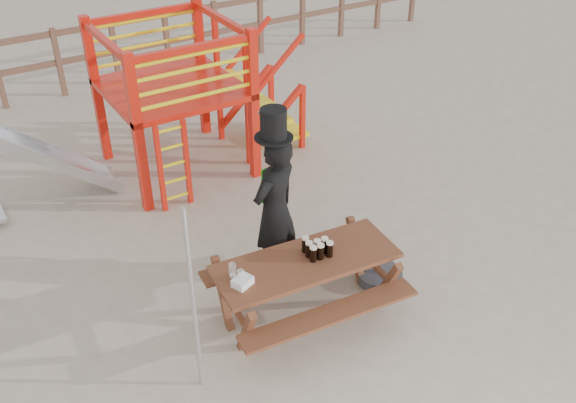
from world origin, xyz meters
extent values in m
plane|color=#B4A48C|center=(0.00, 0.00, 0.00)|extent=(60.00, 60.00, 0.00)
cube|color=brown|center=(0.00, 7.00, 1.10)|extent=(15.00, 0.06, 0.10)
cube|color=brown|center=(0.00, 7.00, 0.60)|extent=(15.00, 0.06, 0.10)
cube|color=brown|center=(-0.50, 7.00, 0.60)|extent=(0.09, 0.09, 1.20)
cube|color=brown|center=(0.50, 7.00, 0.60)|extent=(0.09, 0.09, 1.20)
cube|color=brown|center=(1.50, 7.00, 0.60)|extent=(0.09, 0.09, 1.20)
cube|color=brown|center=(2.50, 7.00, 0.60)|extent=(0.09, 0.09, 1.20)
cube|color=brown|center=(3.50, 7.00, 0.60)|extent=(0.09, 0.09, 1.20)
cube|color=brown|center=(4.50, 7.00, 0.60)|extent=(0.09, 0.09, 1.20)
cube|color=brown|center=(5.50, 7.00, 0.60)|extent=(0.09, 0.09, 1.20)
cube|color=brown|center=(6.50, 7.00, 0.60)|extent=(0.09, 0.09, 1.20)
cube|color=red|center=(-0.60, 2.80, 1.05)|extent=(0.12, 0.12, 2.10)
cube|color=red|center=(1.00, 2.80, 1.05)|extent=(0.12, 0.12, 2.10)
cube|color=red|center=(-0.60, 4.40, 1.05)|extent=(0.12, 0.12, 2.10)
cube|color=red|center=(1.00, 4.40, 1.05)|extent=(0.12, 0.12, 2.10)
cube|color=red|center=(0.20, 3.60, 1.20)|extent=(1.72, 1.72, 0.08)
cube|color=red|center=(0.20, 2.80, 2.00)|extent=(1.60, 0.08, 0.08)
cube|color=red|center=(0.20, 4.40, 2.00)|extent=(1.60, 0.08, 0.08)
cube|color=red|center=(-0.60, 3.60, 2.00)|extent=(0.08, 1.60, 0.08)
cube|color=red|center=(1.00, 3.60, 2.00)|extent=(0.08, 1.60, 0.08)
cylinder|color=yellow|center=(0.20, 2.80, 1.38)|extent=(1.50, 0.05, 0.05)
cylinder|color=yellow|center=(0.20, 4.40, 1.38)|extent=(1.50, 0.05, 0.05)
cylinder|color=yellow|center=(0.20, 2.80, 1.56)|extent=(1.50, 0.05, 0.05)
cylinder|color=yellow|center=(0.20, 4.40, 1.56)|extent=(1.50, 0.05, 0.05)
cylinder|color=yellow|center=(0.20, 2.80, 1.74)|extent=(1.50, 0.05, 0.05)
cylinder|color=yellow|center=(0.20, 4.40, 1.74)|extent=(1.50, 0.05, 0.05)
cylinder|color=yellow|center=(0.20, 2.80, 1.92)|extent=(1.50, 0.05, 0.05)
cylinder|color=yellow|center=(0.20, 4.40, 1.92)|extent=(1.50, 0.05, 0.05)
cube|color=red|center=(-0.43, 2.65, 0.60)|extent=(0.06, 0.06, 1.20)
cube|color=red|center=(-0.07, 2.65, 0.60)|extent=(0.06, 0.06, 1.20)
cylinder|color=yellow|center=(-0.25, 2.65, 0.15)|extent=(0.36, 0.04, 0.04)
cylinder|color=yellow|center=(-0.25, 2.65, 0.39)|extent=(0.36, 0.04, 0.04)
cylinder|color=yellow|center=(-0.25, 2.65, 0.63)|extent=(0.36, 0.04, 0.04)
cylinder|color=yellow|center=(-0.25, 2.65, 0.87)|extent=(0.36, 0.04, 0.04)
cylinder|color=yellow|center=(-0.25, 2.65, 1.11)|extent=(0.36, 0.04, 0.04)
cube|color=yellow|center=(1.15, 3.60, 1.08)|extent=(0.30, 0.90, 0.06)
cube|color=yellow|center=(1.43, 3.60, 0.78)|extent=(0.30, 0.90, 0.06)
cube|color=yellow|center=(1.71, 3.60, 0.48)|extent=(0.30, 0.90, 0.06)
cube|color=yellow|center=(1.99, 3.60, 0.18)|extent=(0.30, 0.90, 0.06)
cube|color=red|center=(1.55, 3.15, 0.60)|extent=(0.95, 0.08, 0.86)
cube|color=red|center=(1.55, 4.05, 0.60)|extent=(0.95, 0.08, 0.86)
cube|color=silver|center=(-1.50, 3.60, 0.62)|extent=(1.53, 0.55, 1.21)
cube|color=silver|center=(-1.50, 3.33, 0.66)|extent=(1.58, 0.04, 1.28)
cube|color=silver|center=(-1.50, 3.87, 0.66)|extent=(1.58, 0.04, 1.28)
cube|color=brown|center=(0.05, 0.08, 0.69)|extent=(1.89, 0.86, 0.05)
cube|color=brown|center=(0.00, -0.43, 0.41)|extent=(1.85, 0.43, 0.04)
cube|color=brown|center=(0.10, 0.58, 0.41)|extent=(1.85, 0.43, 0.04)
cube|color=brown|center=(-0.73, 0.15, 0.33)|extent=(0.18, 1.10, 0.66)
cube|color=brown|center=(0.82, 0.00, 0.33)|extent=(0.18, 1.10, 0.66)
imported|color=black|center=(0.12, 0.79, 0.86)|extent=(0.73, 0.61, 1.72)
cube|color=#119B0E|center=(0.07, 0.92, 1.07)|extent=(0.07, 0.04, 0.40)
cylinder|color=black|center=(0.12, 0.79, 1.72)|extent=(0.39, 0.39, 0.01)
cylinder|color=black|center=(0.12, 0.79, 1.88)|extent=(0.26, 0.26, 0.30)
cube|color=white|center=(0.07, 0.91, 1.98)|extent=(0.13, 0.05, 0.03)
cylinder|color=#B2B2B7|center=(-1.27, -0.20, 0.97)|extent=(0.04, 0.04, 1.94)
cylinder|color=#35353A|center=(1.04, 0.09, 0.06)|extent=(0.50, 0.50, 0.11)
cylinder|color=#35353A|center=(1.04, 0.09, 0.16)|extent=(0.06, 0.06, 0.10)
cube|color=white|center=(-0.66, 0.07, 0.75)|extent=(0.22, 0.20, 0.08)
cylinder|color=black|center=(0.10, 0.03, 0.79)|extent=(0.07, 0.07, 0.15)
cylinder|color=beige|center=(0.10, 0.03, 0.87)|extent=(0.07, 0.07, 0.02)
cylinder|color=black|center=(0.18, 0.02, 0.79)|extent=(0.07, 0.07, 0.15)
cylinder|color=beige|center=(0.18, 0.02, 0.87)|extent=(0.07, 0.07, 0.02)
cylinder|color=black|center=(0.27, 0.01, 0.79)|extent=(0.07, 0.07, 0.15)
cylinder|color=beige|center=(0.27, 0.01, 0.87)|extent=(0.07, 0.07, 0.02)
cylinder|color=black|center=(0.10, 0.11, 0.79)|extent=(0.07, 0.07, 0.15)
cylinder|color=beige|center=(0.10, 0.11, 0.87)|extent=(0.07, 0.07, 0.02)
cylinder|color=black|center=(0.19, 0.09, 0.79)|extent=(0.07, 0.07, 0.15)
cylinder|color=beige|center=(0.19, 0.09, 0.87)|extent=(0.07, 0.07, 0.02)
cylinder|color=black|center=(0.27, 0.09, 0.79)|extent=(0.07, 0.07, 0.15)
cylinder|color=beige|center=(0.27, 0.09, 0.87)|extent=(0.07, 0.07, 0.02)
cylinder|color=black|center=(0.12, 0.20, 0.79)|extent=(0.07, 0.07, 0.15)
cylinder|color=beige|center=(0.12, 0.20, 0.87)|extent=(0.07, 0.07, 0.02)
cylinder|color=silver|center=(-0.66, 0.10, 0.79)|extent=(0.07, 0.07, 0.15)
cylinder|color=beige|center=(-0.66, 0.10, 0.72)|extent=(0.06, 0.06, 0.02)
cylinder|color=silver|center=(-0.68, 0.23, 0.79)|extent=(0.07, 0.07, 0.15)
cylinder|color=beige|center=(-0.68, 0.23, 0.72)|extent=(0.06, 0.06, 0.02)
camera|label=1|loc=(-2.72, -4.03, 4.62)|focal=40.00mm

